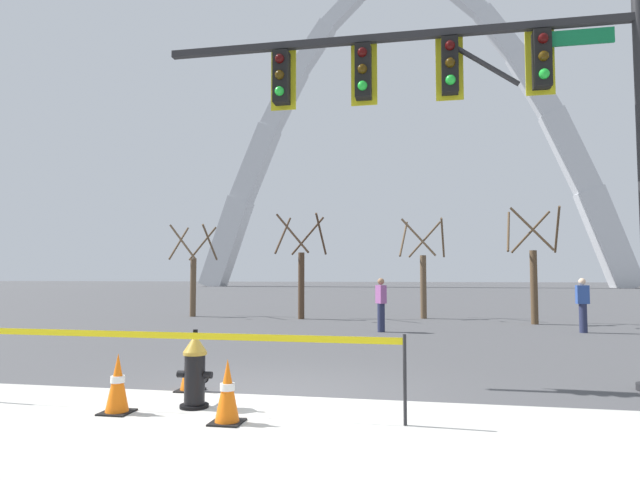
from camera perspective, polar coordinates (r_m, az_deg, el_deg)
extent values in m
plane|color=#474749|center=(7.74, -5.41, -16.31)|extent=(240.00, 240.00, 0.00)
cylinder|color=black|center=(7.27, -13.24, -16.85)|extent=(0.36, 0.36, 0.05)
cylinder|color=black|center=(7.20, -13.20, -14.25)|extent=(0.26, 0.26, 0.62)
cylinder|color=#A8842D|center=(7.15, -13.16, -11.65)|extent=(0.30, 0.30, 0.04)
cone|color=#A8842D|center=(7.13, -13.14, -10.62)|extent=(0.30, 0.30, 0.22)
cylinder|color=black|center=(7.12, -13.13, -9.50)|extent=(0.06, 0.06, 0.06)
cylinder|color=black|center=(7.26, -14.53, -13.65)|extent=(0.10, 0.09, 0.09)
cylinder|color=black|center=(7.12, -11.83, -13.89)|extent=(0.10, 0.09, 0.09)
cylinder|color=black|center=(7.39, -12.56, -14.24)|extent=(0.13, 0.14, 0.13)
cylinder|color=black|center=(7.46, -12.31, -14.14)|extent=(0.15, 0.03, 0.15)
cylinder|color=#232326|center=(6.28, 9.02, -14.50)|extent=(0.04, 0.04, 1.02)
cube|color=yellow|center=(6.97, -15.54, -9.76)|extent=(5.71, 0.13, 0.08)
cube|color=black|center=(6.49, -9.87, -18.60)|extent=(0.36, 0.36, 0.03)
cone|color=orange|center=(6.41, -9.83, -15.45)|extent=(0.28, 0.28, 0.70)
cylinder|color=white|center=(6.40, -9.82, -15.14)|extent=(0.17, 0.17, 0.08)
cube|color=black|center=(8.27, -13.68, -15.29)|extent=(0.36, 0.36, 0.03)
cone|color=orange|center=(8.21, -13.64, -12.79)|extent=(0.28, 0.28, 0.70)
cylinder|color=white|center=(8.20, -13.64, -12.55)|extent=(0.17, 0.17, 0.08)
cube|color=black|center=(7.27, -20.81, -16.79)|extent=(0.36, 0.36, 0.03)
cone|color=orange|center=(7.19, -20.74, -13.96)|extent=(0.28, 0.28, 0.70)
cylinder|color=white|center=(7.19, -20.73, -13.69)|extent=(0.17, 0.17, 0.08)
cube|color=#232326|center=(9.51, 7.16, 20.58)|extent=(7.60, 0.12, 0.12)
cylinder|color=#232326|center=(9.34, 17.00, 17.53)|extent=(1.11, 0.08, 0.81)
cube|color=black|center=(9.48, 22.54, 17.33)|extent=(0.26, 0.24, 0.90)
cube|color=gold|center=(9.61, 22.36, 17.04)|extent=(0.44, 0.03, 1.04)
sphere|color=#360606|center=(9.47, 22.67, 19.20)|extent=(0.16, 0.16, 0.16)
sphere|color=#392706|center=(9.36, 22.71, 17.61)|extent=(0.16, 0.16, 0.16)
sphere|color=green|center=(9.27, 22.76, 16.00)|extent=(0.16, 0.16, 0.16)
cube|color=black|center=(9.30, 13.66, 17.57)|extent=(0.26, 0.24, 0.90)
cube|color=gold|center=(9.43, 13.61, 17.26)|extent=(0.44, 0.03, 1.04)
sphere|color=#360606|center=(9.29, 13.67, 19.47)|extent=(0.16, 0.16, 0.16)
sphere|color=#392706|center=(9.18, 13.70, 17.86)|extent=(0.16, 0.16, 0.16)
sphere|color=green|center=(9.08, 13.73, 16.22)|extent=(0.16, 0.16, 0.16)
cube|color=black|center=(9.33, 4.62, 17.40)|extent=(0.26, 0.24, 0.90)
cube|color=gold|center=(9.46, 4.72, 17.10)|extent=(0.44, 0.03, 1.04)
sphere|color=#360606|center=(9.32, 4.52, 19.30)|extent=(0.16, 0.16, 0.16)
sphere|color=#392706|center=(9.21, 4.53, 17.69)|extent=(0.16, 0.16, 0.16)
sphere|color=green|center=(9.11, 4.54, 16.05)|extent=(0.16, 0.16, 0.16)
cube|color=black|center=(9.57, -4.12, 16.85)|extent=(0.26, 0.24, 0.90)
cube|color=gold|center=(9.70, -3.90, 16.57)|extent=(0.44, 0.03, 1.04)
sphere|color=#360606|center=(9.55, -4.32, 18.69)|extent=(0.16, 0.16, 0.16)
sphere|color=#392706|center=(9.45, -4.33, 17.12)|extent=(0.16, 0.16, 0.16)
sphere|color=green|center=(9.36, -4.34, 15.52)|extent=(0.16, 0.16, 0.16)
cube|color=#0F6638|center=(9.71, 26.18, 18.82)|extent=(0.90, 0.04, 0.24)
cube|color=silver|center=(79.86, -9.89, -0.34)|extent=(7.41, 3.23, 13.78)
cube|color=silver|center=(79.98, -6.87, 8.00)|extent=(7.08, 2.94, 11.74)
cube|color=silver|center=(81.29, -3.81, 14.71)|extent=(6.73, 2.66, 9.73)
cube|color=silver|center=(83.02, -0.71, 19.75)|extent=(6.34, 2.37, 7.74)
cube|color=silver|center=(84.60, 2.41, 23.23)|extent=(5.85, 2.09, 5.78)
cube|color=silver|center=(82.36, 18.48, 20.14)|extent=(6.34, 2.37, 7.74)
cube|color=silver|center=(80.40, 21.76, 15.19)|extent=(6.73, 2.66, 9.73)
cube|color=silver|center=(78.85, 25.04, 8.50)|extent=(7.08, 2.94, 11.74)
cube|color=silver|center=(78.50, 28.33, 0.11)|extent=(7.41, 3.23, 13.78)
cylinder|color=brown|center=(22.43, -13.36, -4.93)|extent=(0.24, 0.24, 2.35)
cylinder|color=brown|center=(22.89, -14.79, -0.32)|extent=(0.33, 1.28, 1.41)
cylinder|color=brown|center=(22.11, -11.64, -0.25)|extent=(0.21, 1.29, 1.41)
cylinder|color=brown|center=(23.10, -12.39, -0.39)|extent=(1.29, 0.21, 1.41)
cylinder|color=brown|center=(21.88, -14.43, -0.18)|extent=(1.27, 0.36, 1.41)
cylinder|color=#473323|center=(20.63, -2.01, -4.88)|extent=(0.24, 0.24, 2.54)
cylinder|color=#473323|center=(21.02, -3.96, 0.51)|extent=(0.35, 1.37, 1.52)
cylinder|color=#473323|center=(20.45, 0.11, 0.62)|extent=(0.22, 1.38, 1.52)
cylinder|color=#473323|center=(21.43, -1.33, 0.42)|extent=(1.38, 0.22, 1.52)
cylinder|color=#473323|center=(19.97, -2.96, 0.73)|extent=(1.37, 0.38, 1.52)
cylinder|color=brown|center=(21.21, 10.94, -4.91)|extent=(0.24, 0.24, 2.45)
cylinder|color=brown|center=(21.41, 8.88, 0.13)|extent=(0.34, 1.32, 1.47)
cylinder|color=brown|center=(21.19, 12.93, 0.22)|extent=(0.21, 1.33, 1.47)
cylinder|color=brown|center=(22.01, 11.07, 0.05)|extent=(1.33, 0.21, 1.47)
cylinder|color=brown|center=(20.51, 10.43, 0.32)|extent=(1.32, 0.37, 1.47)
cylinder|color=brown|center=(19.85, 21.82, -4.68)|extent=(0.24, 0.24, 2.53)
cylinder|color=brown|center=(19.92, 19.42, 0.89)|extent=(0.35, 1.36, 1.52)
cylinder|color=brown|center=(19.99, 23.93, 0.99)|extent=(0.22, 1.38, 1.52)
cylinder|color=brown|center=(20.68, 21.48, 0.78)|extent=(1.38, 0.22, 1.52)
cylinder|color=brown|center=(19.12, 21.62, 1.13)|extent=(1.36, 0.38, 1.52)
cylinder|color=#232847|center=(16.10, 6.53, -8.22)|extent=(0.22, 0.22, 0.84)
cube|color=#995193|center=(16.06, 6.51, -5.76)|extent=(0.35, 0.39, 0.54)
sphere|color=#936B4C|center=(16.05, 6.50, -4.41)|extent=(0.20, 0.20, 0.20)
cylinder|color=#232847|center=(17.56, 26.21, -7.48)|extent=(0.22, 0.22, 0.84)
cube|color=#2D4C99|center=(17.53, 26.15, -5.23)|extent=(0.35, 0.22, 0.54)
sphere|color=beige|center=(17.52, 26.11, -3.99)|extent=(0.20, 0.20, 0.20)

